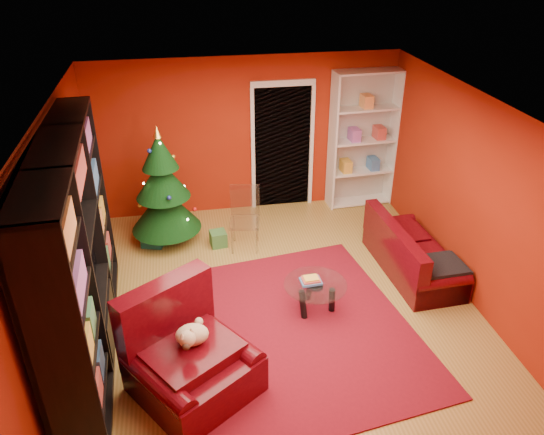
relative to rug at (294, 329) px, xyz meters
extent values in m
cube|color=olive|center=(-0.09, 0.57, -0.03)|extent=(5.00, 5.50, 0.05)
cube|color=silver|center=(-0.09, 0.57, 2.62)|extent=(5.00, 5.50, 0.05)
cube|color=maroon|center=(-0.09, 3.34, 1.29)|extent=(5.00, 0.05, 2.60)
cube|color=maroon|center=(-2.62, 0.57, 1.29)|extent=(0.05, 5.50, 2.60)
cube|color=maroon|center=(2.43, 0.57, 1.29)|extent=(0.05, 5.50, 2.60)
cube|color=maroon|center=(0.00, 0.00, 0.00)|extent=(3.19, 3.58, 0.02)
cube|color=#136266|center=(-1.70, 2.34, 0.15)|extent=(0.40, 0.40, 0.32)
cube|color=#2E6A30|center=(-0.72, 2.12, 0.11)|extent=(0.27, 0.27, 0.24)
cube|color=maroon|center=(-1.38, 3.16, 0.11)|extent=(0.28, 0.28, 0.24)
camera|label=1|loc=(-1.15, -4.87, 4.30)|focal=35.00mm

